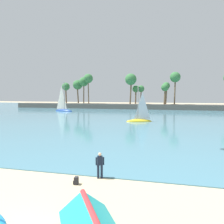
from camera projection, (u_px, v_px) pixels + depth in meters
sea at (144, 112)px, 65.21m from camera, size 220.00×104.56×0.06m
palm_headland at (147, 99)px, 76.83m from camera, size 99.21×6.54×12.66m
folded_kite at (90, 215)px, 8.58m from camera, size 3.52×3.88×0.97m
person_at_waterline at (100, 164)px, 13.89m from camera, size 0.52×0.31×1.67m
backpack_near_kite at (76, 181)px, 13.02m from camera, size 0.28×0.31×0.44m
sailboat_mid_bay at (140, 118)px, 42.14m from camera, size 5.15×3.04×7.16m
sailboat_toward_headland at (63, 108)px, 67.55m from camera, size 6.88×3.86×9.56m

